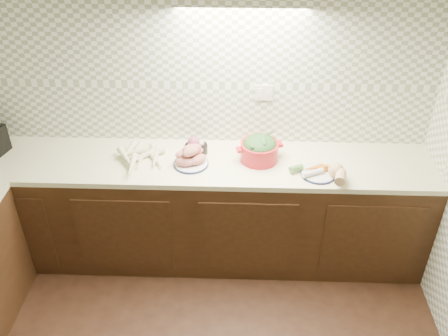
{
  "coord_description": "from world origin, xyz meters",
  "views": [
    {
      "loc": [
        0.38,
        -1.5,
        2.93
      ],
      "look_at": [
        0.28,
        1.25,
        1.02
      ],
      "focal_mm": 40.0,
      "sensor_mm": 36.0,
      "label": 1
    }
  ],
  "objects_px": {
    "parsnip_pile": "(140,160)",
    "veg_plate": "(326,171)",
    "onion_bowl": "(196,147)",
    "dutch_oven": "(259,149)",
    "sweet_potato_plate": "(190,157)"
  },
  "relations": [
    {
      "from": "parsnip_pile",
      "to": "veg_plate",
      "type": "relative_size",
      "value": 0.93
    },
    {
      "from": "onion_bowl",
      "to": "veg_plate",
      "type": "xyz_separation_m",
      "value": [
        0.93,
        -0.27,
        -0.01
      ]
    },
    {
      "from": "dutch_oven",
      "to": "veg_plate",
      "type": "xyz_separation_m",
      "value": [
        0.46,
        -0.19,
        -0.05
      ]
    },
    {
      "from": "onion_bowl",
      "to": "sweet_potato_plate",
      "type": "bearing_deg",
      "value": -99.07
    },
    {
      "from": "sweet_potato_plate",
      "to": "parsnip_pile",
      "type": "bearing_deg",
      "value": -179.15
    },
    {
      "from": "sweet_potato_plate",
      "to": "onion_bowl",
      "type": "distance_m",
      "value": 0.16
    },
    {
      "from": "sweet_potato_plate",
      "to": "veg_plate",
      "type": "distance_m",
      "value": 0.96
    },
    {
      "from": "veg_plate",
      "to": "parsnip_pile",
      "type": "bearing_deg",
      "value": 175.3
    },
    {
      "from": "sweet_potato_plate",
      "to": "onion_bowl",
      "type": "height_order",
      "value": "sweet_potato_plate"
    },
    {
      "from": "parsnip_pile",
      "to": "dutch_oven",
      "type": "bearing_deg",
      "value": 5.38
    },
    {
      "from": "onion_bowl",
      "to": "dutch_oven",
      "type": "distance_m",
      "value": 0.48
    },
    {
      "from": "parsnip_pile",
      "to": "onion_bowl",
      "type": "xyz_separation_m",
      "value": [
        0.39,
        0.16,
        0.02
      ]
    },
    {
      "from": "parsnip_pile",
      "to": "veg_plate",
      "type": "bearing_deg",
      "value": -4.7
    },
    {
      "from": "parsnip_pile",
      "to": "sweet_potato_plate",
      "type": "distance_m",
      "value": 0.37
    },
    {
      "from": "veg_plate",
      "to": "onion_bowl",
      "type": "bearing_deg",
      "value": 163.83
    }
  ]
}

